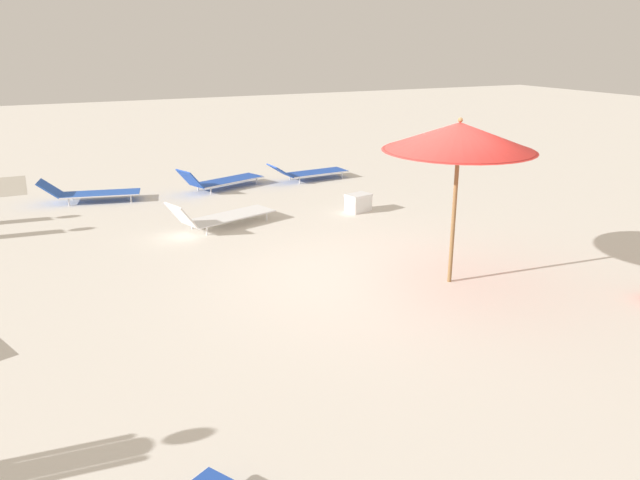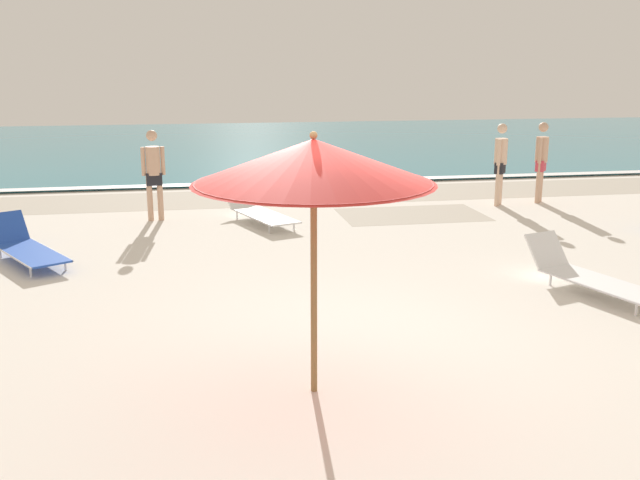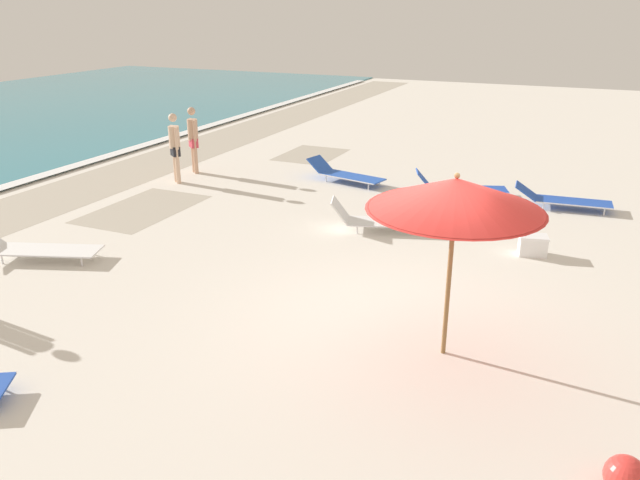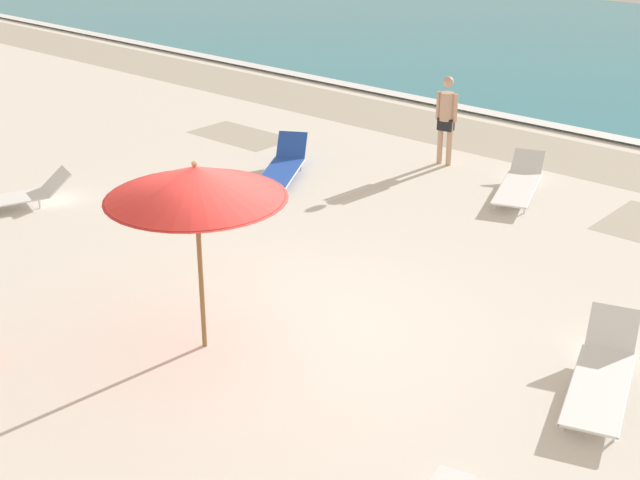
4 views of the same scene
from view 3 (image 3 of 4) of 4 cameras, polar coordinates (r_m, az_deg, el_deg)
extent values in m
cube|color=silver|center=(9.05, 7.17, -8.26)|extent=(60.00, 60.00, 0.16)
cube|color=#AFA492|center=(14.50, -15.86, 2.76)|extent=(2.91, 1.76, 0.00)
cube|color=#AFA492|center=(19.15, -0.82, 7.81)|extent=(2.30, 1.68, 0.00)
cylinder|color=olive|center=(7.98, 11.71, -3.35)|extent=(0.06, 0.06, 2.17)
cone|color=red|center=(7.61, 12.30, 4.13)|extent=(2.16, 2.16, 0.39)
cylinder|color=#A4221E|center=(7.67, 12.20, 2.80)|extent=(2.09, 2.09, 0.01)
sphere|color=olive|center=(7.55, 12.43, 5.77)|extent=(0.07, 0.07, 0.07)
cube|color=blue|center=(15.97, 2.99, 5.80)|extent=(0.96, 1.75, 0.03)
cylinder|color=silver|center=(15.73, 2.38, 5.58)|extent=(0.40, 1.62, 0.03)
cylinder|color=silver|center=(16.21, 3.59, 6.01)|extent=(0.40, 1.62, 0.03)
cube|color=blue|center=(16.51, -0.03, 6.93)|extent=(0.66, 0.57, 0.36)
cylinder|color=silver|center=(15.45, 4.45, 4.88)|extent=(0.03, 0.03, 0.16)
cylinder|color=silver|center=(15.86, 5.45, 5.28)|extent=(0.03, 0.03, 0.16)
cylinder|color=silver|center=(16.15, 0.56, 5.65)|extent=(0.03, 0.03, 0.16)
cylinder|color=silver|center=(16.55, 1.61, 6.01)|extent=(0.03, 0.03, 0.16)
cube|color=blue|center=(15.26, 13.46, 4.55)|extent=(1.17, 1.88, 0.03)
cylinder|color=silver|center=(14.98, 13.63, 4.23)|extent=(0.63, 1.68, 0.03)
cylinder|color=silver|center=(15.55, 13.29, 4.86)|extent=(0.63, 1.68, 0.03)
cube|color=blue|center=(15.07, 9.50, 5.45)|extent=(0.67, 0.56, 0.44)
cylinder|color=silver|center=(15.18, 16.16, 3.83)|extent=(0.03, 0.03, 0.16)
cylinder|color=silver|center=(15.66, 15.80, 4.37)|extent=(0.03, 0.03, 0.16)
cylinder|color=silver|center=(14.95, 10.95, 4.02)|extent=(0.03, 0.03, 0.16)
cylinder|color=silver|center=(15.44, 10.74, 4.57)|extent=(0.03, 0.03, 0.16)
cube|color=blue|center=(14.99, 22.18, 3.26)|extent=(0.73, 1.64, 0.03)
cylinder|color=silver|center=(14.70, 22.22, 2.94)|extent=(0.16, 1.60, 0.03)
cylinder|color=silver|center=(15.28, 22.15, 3.58)|extent=(0.16, 1.60, 0.03)
cube|color=blue|center=(14.92, 18.32, 4.28)|extent=(0.61, 0.52, 0.32)
cylinder|color=silver|center=(14.82, 24.56, 2.34)|extent=(0.03, 0.03, 0.16)
cylinder|color=silver|center=(15.31, 24.43, 2.91)|extent=(0.03, 0.03, 0.16)
cylinder|color=silver|center=(14.74, 19.75, 2.92)|extent=(0.03, 0.03, 0.16)
cylinder|color=silver|center=(15.23, 19.78, 3.47)|extent=(0.03, 0.03, 0.16)
cube|color=white|center=(12.14, -23.63, -0.86)|extent=(1.19, 1.94, 0.03)
cylinder|color=silver|center=(11.90, -24.26, -1.39)|extent=(0.66, 1.75, 0.03)
cylinder|color=silver|center=(12.39, -23.02, -0.35)|extent=(0.66, 1.75, 0.03)
cylinder|color=silver|center=(11.65, -20.96, -1.86)|extent=(0.03, 0.03, 0.16)
cylinder|color=silver|center=(12.08, -20.00, -0.94)|extent=(0.03, 0.03, 0.16)
cylinder|color=silver|center=(12.32, -27.06, -1.60)|extent=(0.03, 0.03, 0.16)
cylinder|color=silver|center=(12.72, -25.95, -0.73)|extent=(0.03, 0.03, 0.16)
cube|color=white|center=(12.63, 6.67, 1.61)|extent=(1.11, 1.89, 0.03)
cylinder|color=silver|center=(12.35, 6.67, 1.16)|extent=(0.57, 1.72, 0.03)
cylinder|color=silver|center=(12.91, 6.68, 2.04)|extent=(0.57, 1.72, 0.03)
cube|color=white|center=(12.59, 1.87, 2.74)|extent=(0.66, 0.51, 0.46)
cylinder|color=silver|center=(12.45, 9.88, 0.68)|extent=(0.03, 0.03, 0.16)
cylinder|color=silver|center=(12.93, 9.76, 1.45)|extent=(0.03, 0.03, 0.16)
cylinder|color=silver|center=(12.43, 3.42, 0.94)|extent=(0.03, 0.03, 0.16)
cylinder|color=silver|center=(12.91, 3.55, 1.70)|extent=(0.03, 0.03, 0.16)
cylinder|color=tan|center=(17.36, -11.50, 7.57)|extent=(0.11, 0.11, 0.90)
cylinder|color=tan|center=(17.18, -11.30, 7.44)|extent=(0.11, 0.11, 0.90)
cube|color=#D13D4C|center=(17.19, -11.49, 8.70)|extent=(0.33, 0.35, 0.24)
cylinder|color=tan|center=(17.12, -11.57, 9.86)|extent=(0.27, 0.27, 0.55)
cylinder|color=tan|center=(17.30, -11.75, 9.94)|extent=(0.08, 0.08, 0.55)
cylinder|color=tan|center=(16.95, -11.39, 9.75)|extent=(0.08, 0.08, 0.55)
sphere|color=tan|center=(17.04, -11.69, 11.46)|extent=(0.21, 0.21, 0.21)
cylinder|color=beige|center=(16.47, -13.09, 6.74)|extent=(0.11, 0.11, 0.90)
cylinder|color=beige|center=(16.28, -12.88, 6.59)|extent=(0.11, 0.11, 0.90)
cube|color=black|center=(16.29, -13.09, 7.93)|extent=(0.32, 0.35, 0.24)
cylinder|color=beige|center=(16.22, -13.19, 9.15)|extent=(0.27, 0.27, 0.55)
cylinder|color=beige|center=(16.39, -13.38, 9.24)|extent=(0.08, 0.08, 0.55)
cylinder|color=beige|center=(16.04, -13.00, 9.02)|extent=(0.08, 0.08, 0.55)
sphere|color=beige|center=(16.13, -13.33, 10.83)|extent=(0.21, 0.21, 0.21)
sphere|color=red|center=(6.78, 26.14, -18.81)|extent=(0.39, 0.39, 0.39)
cube|color=white|center=(11.98, 18.86, -0.56)|extent=(0.45, 0.55, 0.32)
cube|color=white|center=(11.91, 18.97, 0.26)|extent=(0.46, 0.57, 0.05)
camera|label=1|loc=(6.94, -63.88, 2.52)|focal=35.00mm
camera|label=2|loc=(7.80, 59.89, 0.75)|focal=40.00mm
camera|label=4|loc=(15.51, 45.91, 19.86)|focal=50.00mm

